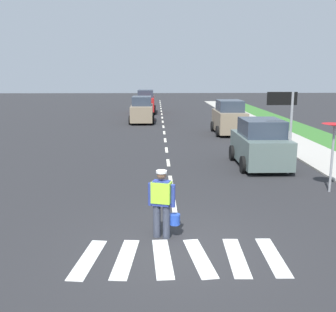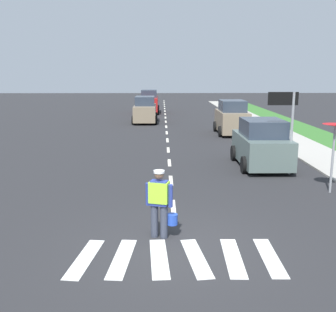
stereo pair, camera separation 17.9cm
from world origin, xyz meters
name	(u,v)px [view 2 (the right image)]	position (x,y,z in m)	size (l,w,h in m)	color
ground_plane	(166,126)	(0.00, 21.00, 0.00)	(96.00, 96.00, 0.00)	#28282B
sidewalk_right	(320,156)	(7.20, 10.00, 0.00)	(2.40, 72.00, 0.14)	#B2ADA3
crosswalk_stripes	(178,258)	(0.00, -0.62, 0.01)	(4.50, 1.93, 0.01)	white
lane_center_line	(166,120)	(0.00, 25.20, 0.00)	(0.14, 46.40, 0.01)	silver
road_worker	(160,201)	(-0.38, 0.52, 0.93)	(0.77, 0.40, 1.67)	#383D4C
yield_sign	(335,131)	(5.28, 4.17, 2.06)	(0.80, 0.80, 2.29)	gray
lane_direction_sign	(287,113)	(4.45, 6.65, 2.41)	(1.16, 0.11, 3.20)	gray
car_parked_far	(232,118)	(4.18, 17.10, 1.01)	(1.99, 3.80, 2.18)	gray
car_oncoming_third	(149,102)	(-1.54, 30.69, 1.05)	(1.91, 4.30, 2.26)	red
car_parked_curbside	(262,145)	(3.88, 7.96, 0.94)	(2.09, 3.84, 2.02)	slate
car_oncoming_second	(145,110)	(-1.65, 23.31, 0.95)	(1.94, 4.09, 2.06)	gray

